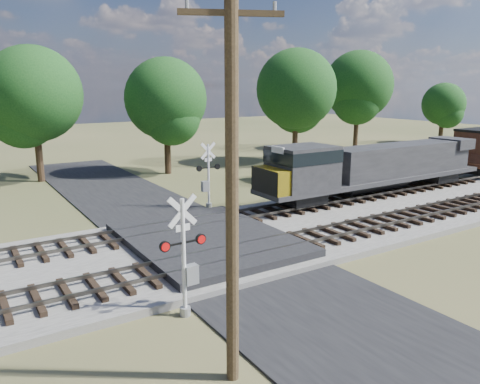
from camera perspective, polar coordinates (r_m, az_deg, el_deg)
ground at (r=22.26m, az=-3.45°, el=-7.17°), size 160.00×160.00×0.00m
ballast_bed at (r=28.51m, az=13.93°, el=-2.71°), size 140.00×10.00×0.30m
road at (r=22.25m, az=-3.45°, el=-7.07°), size 7.00×60.00×0.08m
crossing_panel at (r=22.57m, az=-4.08°, el=-6.04°), size 7.00×9.00×0.62m
track_near at (r=22.19m, az=6.19°, el=-6.16°), size 140.00×2.60×0.33m
track_far at (r=26.10m, az=-0.65°, el=-3.16°), size 140.00×2.60×0.33m
crossing_signal_near at (r=15.81m, az=-6.57°, el=-9.01°), size 1.70×0.37×4.20m
crossing_signal_far at (r=29.48m, az=-3.99°, el=1.34°), size 1.69×0.37×4.19m
utility_pole at (r=11.33m, az=-0.98°, el=0.66°), size 2.25×1.10×9.86m
equipment_shed at (r=38.17m, az=7.20°, el=3.34°), size 4.23×4.23×2.70m
treeline at (r=41.72m, az=-11.98°, el=11.91°), size 80.92×12.26×11.74m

